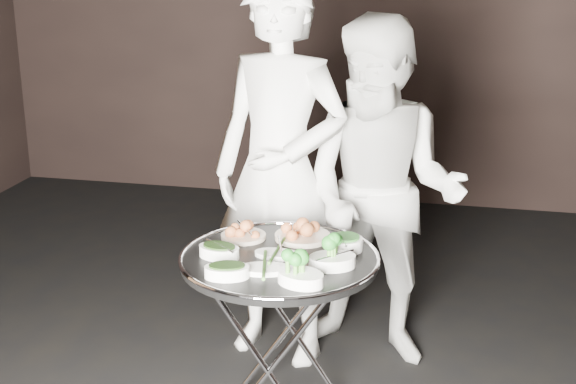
% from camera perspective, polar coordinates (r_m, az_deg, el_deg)
% --- Properties ---
extents(tray_stand, '(0.49, 0.42, 0.72)m').
position_cam_1_polar(tray_stand, '(3.18, -0.59, -10.23)').
color(tray_stand, silver).
rests_on(tray_stand, floor).
extents(serving_tray, '(0.76, 0.76, 0.04)m').
position_cam_1_polar(serving_tray, '(3.04, -0.61, -4.80)').
color(serving_tray, black).
rests_on(serving_tray, tray_stand).
extents(potato_plate_a, '(0.18, 0.18, 0.07)m').
position_cam_1_polar(potato_plate_a, '(3.21, -3.19, -2.82)').
color(potato_plate_a, beige).
rests_on(potato_plate_a, serving_tray).
extents(potato_plate_b, '(0.22, 0.22, 0.08)m').
position_cam_1_polar(potato_plate_b, '(3.20, 1.04, -2.75)').
color(potato_plate_b, beige).
rests_on(potato_plate_b, serving_tray).
extents(greens_bowl, '(0.13, 0.13, 0.08)m').
position_cam_1_polar(greens_bowl, '(3.10, 4.13, -3.51)').
color(greens_bowl, white).
rests_on(greens_bowl, serving_tray).
extents(asparagus_plate_a, '(0.17, 0.10, 0.04)m').
position_cam_1_polar(asparagus_plate_a, '(3.03, -0.80, -4.33)').
color(asparagus_plate_a, white).
rests_on(asparagus_plate_a, serving_tray).
extents(asparagus_plate_b, '(0.21, 0.14, 0.04)m').
position_cam_1_polar(asparagus_plate_b, '(2.90, -1.69, -5.37)').
color(asparagus_plate_b, white).
rests_on(asparagus_plate_b, serving_tray).
extents(spinach_bowl_a, '(0.18, 0.13, 0.07)m').
position_cam_1_polar(spinach_bowl_a, '(3.03, -4.92, -4.11)').
color(spinach_bowl_a, white).
rests_on(spinach_bowl_a, serving_tray).
extents(spinach_bowl_b, '(0.18, 0.14, 0.07)m').
position_cam_1_polar(spinach_bowl_b, '(2.85, -4.37, -5.52)').
color(spinach_bowl_b, white).
rests_on(spinach_bowl_b, serving_tray).
extents(broccoli_bowl_a, '(0.21, 0.18, 0.07)m').
position_cam_1_polar(broccoli_bowl_a, '(2.94, 3.17, -4.75)').
color(broccoli_bowl_a, white).
rests_on(broccoli_bowl_a, serving_tray).
extents(broccoli_bowl_b, '(0.21, 0.18, 0.07)m').
position_cam_1_polar(broccoli_bowl_b, '(2.79, 0.90, -5.94)').
color(broccoli_bowl_b, white).
rests_on(broccoli_bowl_b, serving_tray).
extents(serving_utensils, '(0.57, 0.41, 0.01)m').
position_cam_1_polar(serving_utensils, '(3.08, -0.02, -3.39)').
color(serving_utensils, silver).
rests_on(serving_utensils, serving_tray).
extents(waiter_left, '(0.72, 0.56, 1.76)m').
position_cam_1_polar(waiter_left, '(3.59, -0.56, 1.31)').
color(waiter_left, silver).
rests_on(waiter_left, floor).
extents(waiter_right, '(0.87, 0.73, 1.59)m').
position_cam_1_polar(waiter_right, '(3.60, 6.69, -0.20)').
color(waiter_right, silver).
rests_on(waiter_right, floor).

